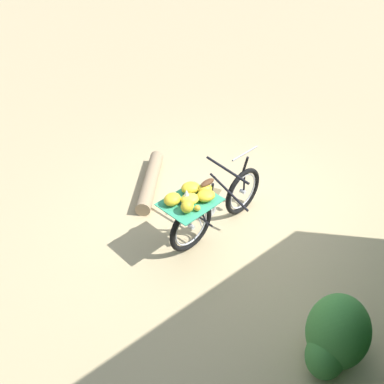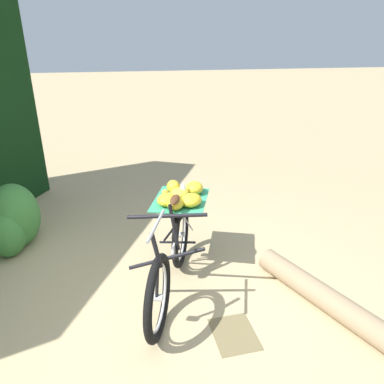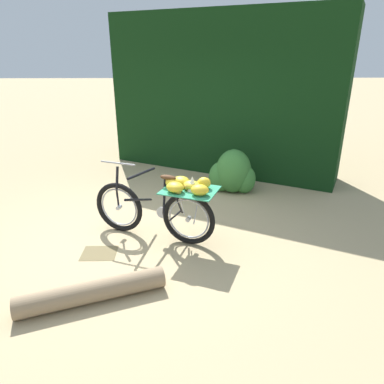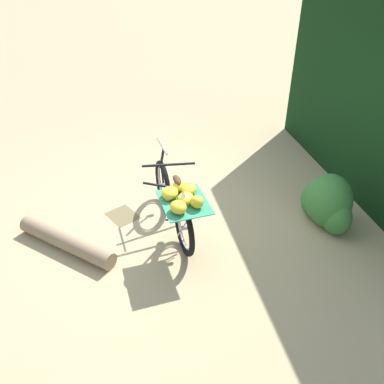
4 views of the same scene
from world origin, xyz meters
name	(u,v)px [view 1 (image 1 of 4)]	position (x,y,z in m)	size (l,w,h in m)	color
ground_plane	(233,220)	(0.00, 0.00, 0.00)	(60.00, 60.00, 0.00)	tan
bicycle	(210,204)	(0.40, -0.22, 0.53)	(1.76, 0.99, 1.03)	black
fallen_log	(150,181)	(-0.27, -1.50, 0.11)	(0.23, 0.23, 1.51)	#937A5B
shrub_cluster	(336,333)	(1.56, 1.51, 0.35)	(0.83, 0.57, 0.80)	#387533
leaf_litter_patch	(207,195)	(-0.42, -0.58, 0.00)	(0.44, 0.36, 0.01)	olive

